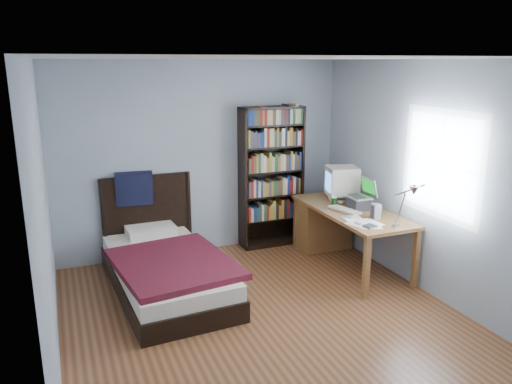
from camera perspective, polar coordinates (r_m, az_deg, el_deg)
room at (r=4.61m, az=1.55°, el=-0.65°), size 4.20×4.24×2.50m
desk at (r=6.67m, az=8.43°, el=-3.39°), size 0.75×1.76×0.73m
crt_monitor at (r=6.49m, az=9.68°, el=1.22°), size 0.48×0.44×0.45m
laptop at (r=6.20m, az=11.73°, el=-0.92°), size 0.30×0.31×0.38m
desk_lamp at (r=5.20m, az=17.33°, el=-0.27°), size 0.22×0.48×0.57m
keyboard at (r=6.08m, az=10.12°, el=-2.04°), size 0.26×0.45×0.04m
speaker at (r=5.85m, az=13.55°, el=-2.17°), size 0.09×0.09×0.17m
soda_can at (r=6.27m, az=8.93°, el=-1.13°), size 0.06×0.06×0.11m
mouse at (r=6.40m, az=9.52°, el=-1.16°), size 0.06×0.10×0.03m
phone_silver at (r=5.82m, az=10.43°, el=-2.87°), size 0.08×0.10×0.02m
phone_grey at (r=5.64m, az=11.52°, el=-3.52°), size 0.04×0.08×0.02m
external_drive at (r=5.54m, az=12.90°, el=-3.88°), size 0.14×0.14×0.02m
bookshelf at (r=6.75m, az=1.76°, el=1.71°), size 0.86×0.30×1.90m
bed at (r=5.74m, az=-10.42°, el=-8.31°), size 1.29×2.19×1.16m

